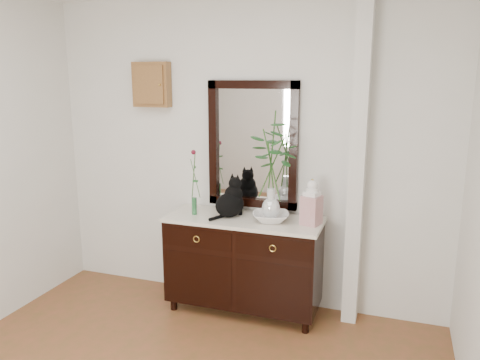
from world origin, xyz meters
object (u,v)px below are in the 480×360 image
at_px(sideboard, 244,260).
at_px(ginger_jar, 312,202).
at_px(cat, 230,197).
at_px(lotus_bowl, 271,217).

bearing_deg(sideboard, ginger_jar, 1.15).
bearing_deg(ginger_jar, cat, -179.81).
bearing_deg(cat, ginger_jar, 24.62).
bearing_deg(cat, lotus_bowl, 20.39).
distance_m(sideboard, ginger_jar, 0.80).
xyz_separation_m(sideboard, ginger_jar, (0.57, 0.01, 0.57)).
height_order(cat, ginger_jar, ginger_jar).
height_order(sideboard, lotus_bowl, lotus_bowl).
distance_m(cat, ginger_jar, 0.70).
relative_size(lotus_bowl, ginger_jar, 0.80).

